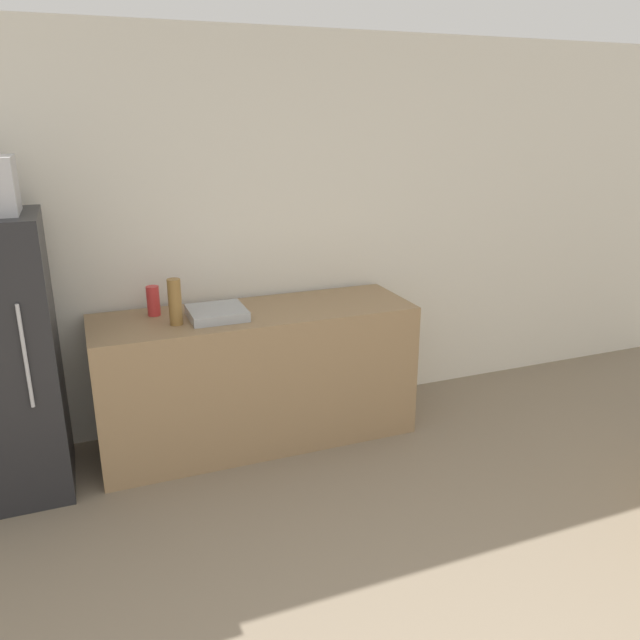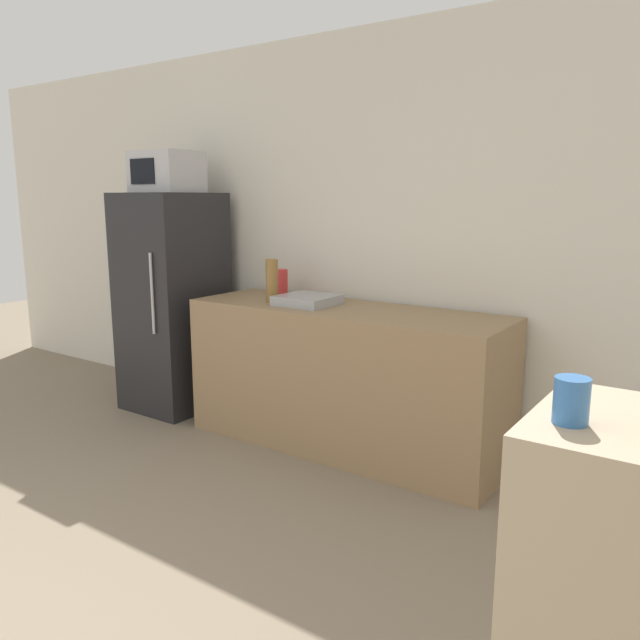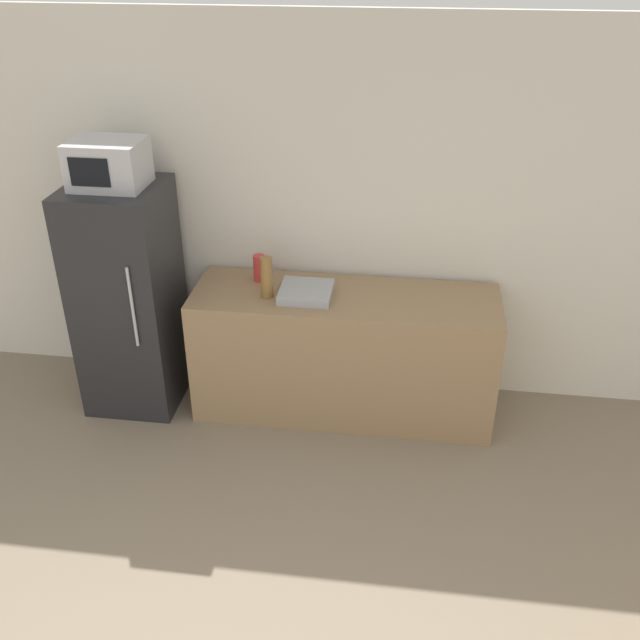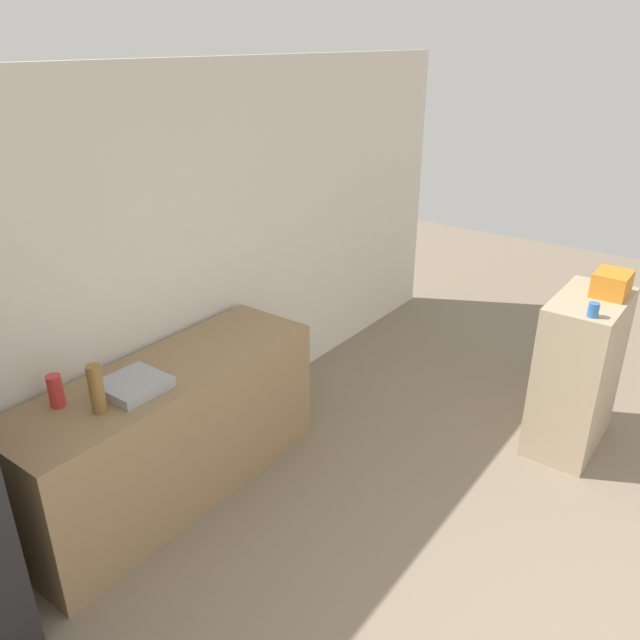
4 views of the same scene
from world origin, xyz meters
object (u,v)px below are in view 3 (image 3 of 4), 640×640
(microwave, at_px, (108,164))
(bottle_tall, at_px, (267,277))
(refrigerator, at_px, (128,299))
(bottle_short, at_px, (259,268))

(microwave, distance_m, bottle_tall, 1.20)
(refrigerator, distance_m, bottle_tall, 1.00)
(bottle_tall, xyz_separation_m, bottle_short, (-0.10, 0.23, -0.05))
(refrigerator, height_order, bottle_short, refrigerator)
(microwave, xyz_separation_m, bottle_short, (0.87, 0.20, -0.75))
(bottle_tall, bearing_deg, microwave, 178.53)
(bottle_tall, height_order, bottle_short, bottle_tall)
(refrigerator, distance_m, microwave, 0.94)
(refrigerator, relative_size, bottle_short, 8.62)
(refrigerator, bearing_deg, bottle_short, 13.09)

